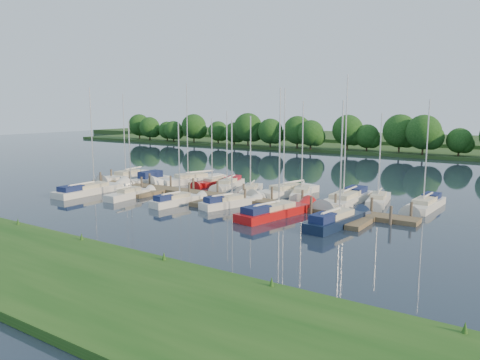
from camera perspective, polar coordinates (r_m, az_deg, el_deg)
The scene contains 24 objects.
ground at distance 43.68m, azimuth -8.20°, elevation -3.97°, with size 260.00×260.00×0.00m, color #192332.
near_bank at distance 33.90m, azimuth -26.77°, elevation -8.22°, with size 90.00×10.00×0.50m, color #194714.
dock at distance 49.18m, azimuth -2.51°, elevation -2.19°, with size 40.00×6.00×0.40m.
mooring_pilings at distance 50.00m, azimuth -1.76°, elevation -1.54°, with size 38.24×2.84×2.00m.
far_shore at distance 110.74m, azimuth 18.72°, elevation 3.61°, with size 180.00×30.00×0.60m, color #26441A.
distant_hill at distance 134.94m, azimuth 21.53°, elevation 4.50°, with size 220.00×40.00×1.40m, color #2D4B21.
treeline at distance 98.83m, azimuth 15.46°, elevation 5.46°, with size 146.26×10.21×8.30m.
sailboat_n_0 at distance 64.62m, azimuth -13.59°, elevation 0.32°, with size 3.02×9.33×11.80m.
motorboat at distance 60.74m, azimuth -11.01°, elevation -0.04°, with size 2.11×6.43×1.95m.
sailboat_n_2 at distance 60.31m, azimuth -6.14°, elevation -0.09°, with size 5.59×10.22×13.03m.
sailboat_n_3 at distance 58.31m, azimuth -3.28°, elevation -0.37°, with size 1.77×6.75×8.63m.
sailboat_n_4 at distance 56.28m, azimuth -1.43°, elevation -0.64°, with size 3.21×7.52×9.60m.
sailboat_n_5 at distance 52.79m, azimuth 1.32°, elevation -1.34°, with size 3.76×6.97×9.01m.
sailboat_n_6 at distance 51.78m, azimuth 5.52°, elevation -1.57°, with size 4.22×9.55×12.07m.
sailboat_n_7 at distance 51.01m, azimuth 7.52°, elevation -1.77°, with size 4.42×8.27×10.64m.
sailboat_n_8 at distance 48.20m, azimuth 12.69°, elevation -2.48°, with size 2.50×10.42×13.19m.
sailboat_n_9 at distance 49.04m, azimuth 16.49°, elevation -2.50°, with size 2.80×7.39×9.44m.
sailboat_n_10 at distance 48.05m, azimuth 21.57°, elevation -2.94°, with size 2.40×8.49×10.74m.
sailboat_s_0 at distance 55.39m, azimuth -17.68°, elevation -1.22°, with size 2.40×9.67×12.22m.
sailboat_s_1 at distance 51.56m, azimuth -13.33°, elevation -1.82°, with size 1.83×6.53×8.54m.
sailboat_s_2 at distance 47.17m, azimuth -7.71°, elevation -2.59°, with size 2.31×6.61×8.56m.
sailboat_s_3 at distance 45.77m, azimuth -1.38°, elevation -2.86°, with size 3.28×6.80×8.85m.
sailboat_s_4 at distance 41.91m, azimuth 4.35°, elevation -3.99°, with size 3.71×9.35×11.76m.
sailboat_s_5 at distance 39.20m, azimuth 11.67°, elevation -5.04°, with size 2.80×8.28×10.66m.
Camera 1 is at (28.59, -31.57, 9.69)m, focal length 35.00 mm.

